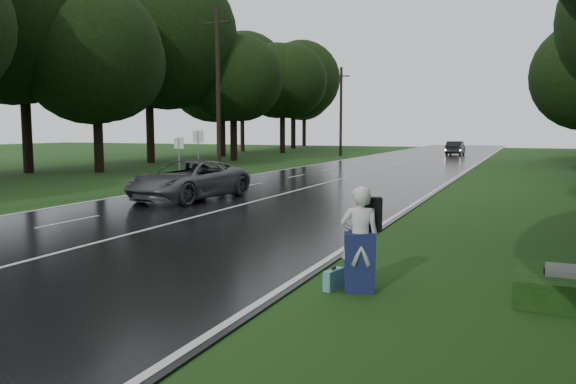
# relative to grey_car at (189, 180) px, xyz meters

# --- Properties ---
(ground) EXTENTS (160.00, 160.00, 0.00)m
(ground) POSITION_rel_grey_car_xyz_m (2.67, -8.04, -0.81)
(ground) COLOR #1A3E12
(ground) RESTS_ON ground
(road) EXTENTS (12.00, 140.00, 0.04)m
(road) POSITION_rel_grey_car_xyz_m (2.67, 11.96, -0.79)
(road) COLOR black
(road) RESTS_ON ground
(lane_center) EXTENTS (0.12, 140.00, 0.01)m
(lane_center) POSITION_rel_grey_car_xyz_m (2.67, 11.96, -0.77)
(lane_center) COLOR silver
(lane_center) RESTS_ON road
(grey_car) EXTENTS (3.12, 5.79, 1.55)m
(grey_car) POSITION_rel_grey_car_xyz_m (0.00, 0.00, 0.00)
(grey_car) COLOR #4C4E51
(grey_car) RESTS_ON road
(far_car) EXTENTS (1.61, 4.49, 1.48)m
(far_car) POSITION_rel_grey_car_xyz_m (4.98, 43.45, -0.04)
(far_car) COLOR black
(far_car) RESTS_ON road
(hitchhiker) EXTENTS (0.79, 0.76, 1.85)m
(hitchhiker) POSITION_rel_grey_car_xyz_m (9.73, -9.55, 0.04)
(hitchhiker) COLOR silver
(hitchhiker) RESTS_ON ground
(suitcase) EXTENTS (0.25, 0.52, 0.36)m
(suitcase) POSITION_rel_grey_car_xyz_m (9.27, -9.61, -0.64)
(suitcase) COLOR teal
(suitcase) RESTS_ON ground
(utility_pole_mid) EXTENTS (1.80, 0.28, 10.43)m
(utility_pole_mid) POSITION_rel_grey_car_xyz_m (-5.83, 12.37, -0.81)
(utility_pole_mid) COLOR black
(utility_pole_mid) RESTS_ON ground
(utility_pole_far) EXTENTS (1.80, 0.28, 9.09)m
(utility_pole_far) POSITION_rel_grey_car_xyz_m (-5.83, 37.29, -0.81)
(utility_pole_far) COLOR black
(utility_pole_far) RESTS_ON ground
(road_sign_a) EXTENTS (0.57, 0.10, 2.36)m
(road_sign_a) POSITION_rel_grey_car_xyz_m (-4.53, 6.02, -0.81)
(road_sign_a) COLOR white
(road_sign_a) RESTS_ON ground
(road_sign_b) EXTENTS (0.65, 0.10, 2.73)m
(road_sign_b) POSITION_rel_grey_car_xyz_m (-4.53, 7.89, -0.81)
(road_sign_b) COLOR white
(road_sign_b) RESTS_ON ground
(tree_left_d) EXTENTS (8.13, 8.13, 12.70)m
(tree_left_d) POSITION_rel_grey_car_xyz_m (-13.57, 10.16, -0.81)
(tree_left_d) COLOR black
(tree_left_d) RESTS_ON ground
(tree_left_e) EXTENTS (8.32, 8.32, 13.00)m
(tree_left_e) POSITION_rel_grey_car_xyz_m (-11.94, 25.45, -0.81)
(tree_left_e) COLOR black
(tree_left_e) RESTS_ON ground
(tree_left_f) EXTENTS (9.74, 9.74, 15.22)m
(tree_left_f) POSITION_rel_grey_car_xyz_m (-14.46, 41.90, -0.81)
(tree_left_f) COLOR black
(tree_left_f) RESTS_ON ground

